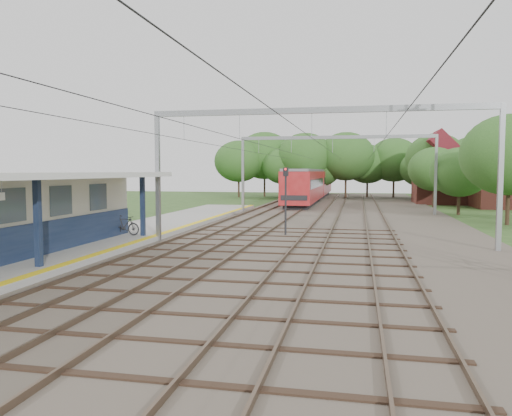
# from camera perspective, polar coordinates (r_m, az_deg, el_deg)

# --- Properties ---
(ground) EXTENTS (160.00, 160.00, 0.00)m
(ground) POSITION_cam_1_polar(r_m,az_deg,el_deg) (12.11, -16.76, -14.38)
(ground) COLOR #2D4C1E
(ground) RESTS_ON ground
(ballast_bed) EXTENTS (18.00, 90.00, 0.10)m
(ballast_bed) POSITION_cam_1_polar(r_m,az_deg,el_deg) (40.28, 9.42, -1.22)
(ballast_bed) COLOR #473D33
(ballast_bed) RESTS_ON ground
(platform) EXTENTS (5.00, 52.00, 0.35)m
(platform) POSITION_cam_1_polar(r_m,az_deg,el_deg) (27.62, -16.66, -3.56)
(platform) COLOR gray
(platform) RESTS_ON ground
(yellow_stripe) EXTENTS (0.45, 52.00, 0.01)m
(yellow_stripe) POSITION_cam_1_polar(r_m,az_deg,el_deg) (26.61, -12.39, -3.38)
(yellow_stripe) COLOR yellow
(yellow_stripe) RESTS_ON platform
(rail_tracks) EXTENTS (11.80, 88.00, 0.15)m
(rail_tracks) POSITION_cam_1_polar(r_m,az_deg,el_deg) (40.44, 5.88, -0.99)
(rail_tracks) COLOR brown
(rail_tracks) RESTS_ON ballast_bed
(catenary_system) EXTENTS (17.22, 88.00, 7.00)m
(catenary_system) POSITION_cam_1_polar(r_m,az_deg,el_deg) (35.46, 8.23, 6.89)
(catenary_system) COLOR gray
(catenary_system) RESTS_ON ground
(tree_band) EXTENTS (31.72, 30.88, 8.82)m
(tree_band) POSITION_cam_1_polar(r_m,az_deg,el_deg) (67.23, 10.25, 5.08)
(tree_band) COLOR #382619
(tree_band) RESTS_ON ground
(house_near) EXTENTS (7.00, 6.12, 7.89)m
(house_near) POSITION_cam_1_polar(r_m,az_deg,el_deg) (58.18, 27.11, 2.92)
(house_near) COLOR brown
(house_near) RESTS_ON ground
(house_far) EXTENTS (8.00, 6.12, 8.66)m
(house_far) POSITION_cam_1_polar(r_m,az_deg,el_deg) (62.95, 21.26, 3.39)
(house_far) COLOR brown
(house_far) RESTS_ON ground
(bicycle) EXTENTS (1.84, 0.71, 1.08)m
(bicycle) POSITION_cam_1_polar(r_m,az_deg,el_deg) (28.17, -14.78, -1.91)
(bicycle) COLOR black
(bicycle) RESTS_ON platform
(train) EXTENTS (3.04, 37.78, 3.98)m
(train) POSITION_cam_1_polar(r_m,az_deg,el_deg) (66.36, 6.44, 2.79)
(train) COLOR black
(train) RESTS_ON ballast_bed
(signal_post) EXTENTS (0.32, 0.30, 4.05)m
(signal_post) POSITION_cam_1_polar(r_m,az_deg,el_deg) (29.22, 3.41, 1.57)
(signal_post) COLOR black
(signal_post) RESTS_ON ground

